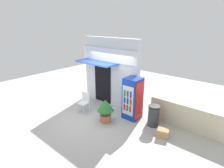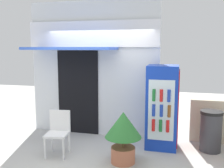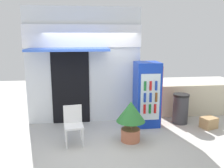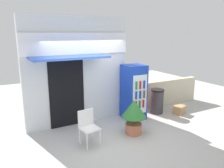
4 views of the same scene
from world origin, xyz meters
The scene contains 8 objects.
ground centered at (0.00, 0.00, 0.00)m, with size 16.00×16.00×0.00m, color beige.
storefront_building centered at (-0.22, 1.41, 1.64)m, with size 3.14×1.11×3.19m.
drink_cooler centered at (1.48, 0.89, 0.87)m, with size 0.65×0.72×1.74m.
plastic_chair centered at (-0.47, -0.02, 0.50)m, with size 0.47×0.47×0.87m.
potted_plant_near_shop centered at (0.84, -0.07, 0.60)m, with size 0.67×0.67×0.96m.
trash_bin centered at (2.46, 0.90, 0.42)m, with size 0.44×0.44×0.84m.
stone_boundary_wall centered at (3.44, 1.47, 0.48)m, with size 2.73×0.21×0.96m, color beige.
cardboard_box centered at (3.08, 0.45, 0.15)m, with size 0.39×0.31×0.29m, color tan.
Camera 3 is at (-0.21, -5.13, 2.43)m, focal length 37.67 mm.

